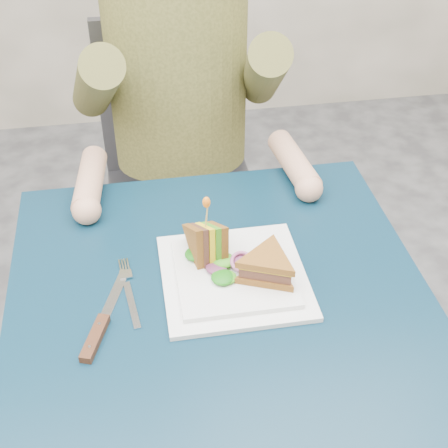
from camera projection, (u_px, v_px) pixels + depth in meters
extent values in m
cube|color=#081F2F|center=(220.00, 298.00, 1.12)|extent=(0.75, 0.75, 0.03)
cylinder|color=#595B5E|center=(73.00, 327.00, 1.55)|extent=(0.04, 0.04, 0.70)
cylinder|color=#595B5E|center=(321.00, 296.00, 1.64)|extent=(0.04, 0.04, 0.70)
cube|color=#47474C|center=(184.00, 202.00, 1.79)|extent=(0.42, 0.40, 0.04)
cube|color=#47474C|center=(173.00, 94.00, 1.78)|extent=(0.42, 0.03, 0.46)
cylinder|color=#47474C|center=(131.00, 309.00, 1.79)|extent=(0.02, 0.02, 0.43)
cylinder|color=#47474C|center=(254.00, 294.00, 1.83)|extent=(0.02, 0.02, 0.43)
cylinder|color=#47474C|center=(126.00, 234.00, 2.05)|extent=(0.02, 0.02, 0.43)
cylinder|color=#47474C|center=(234.00, 223.00, 2.09)|extent=(0.02, 0.02, 0.43)
cylinder|color=brown|center=(178.00, 68.00, 1.52)|extent=(0.34, 0.34, 0.52)
cylinder|color=brown|center=(96.00, 85.00, 1.41)|extent=(0.15, 0.39, 0.31)
cylinder|color=tan|center=(90.00, 181.00, 1.33)|extent=(0.08, 0.20, 0.06)
sphere|color=tan|center=(87.00, 210.00, 1.26)|extent=(0.06, 0.06, 0.06)
cylinder|color=brown|center=(264.00, 72.00, 1.46)|extent=(0.15, 0.39, 0.31)
cylinder|color=tan|center=(294.00, 162.00, 1.39)|extent=(0.08, 0.20, 0.06)
sphere|color=tan|center=(309.00, 188.00, 1.32)|extent=(0.06, 0.06, 0.06)
cube|color=white|center=(234.00, 277.00, 1.14)|extent=(0.26, 0.26, 0.01)
cube|color=white|center=(234.00, 273.00, 1.13)|extent=(0.21, 0.21, 0.01)
cube|color=silver|center=(132.00, 305.00, 1.08)|extent=(0.03, 0.12, 0.00)
cube|color=silver|center=(126.00, 274.00, 1.14)|extent=(0.02, 0.02, 0.00)
cube|color=silver|center=(120.00, 265.00, 1.16)|extent=(0.01, 0.03, 0.00)
cube|color=silver|center=(123.00, 265.00, 1.16)|extent=(0.01, 0.03, 0.00)
cube|color=silver|center=(125.00, 264.00, 1.16)|extent=(0.01, 0.03, 0.00)
cube|color=silver|center=(128.00, 264.00, 1.16)|extent=(0.01, 0.03, 0.00)
cube|color=silver|center=(114.00, 295.00, 1.10)|extent=(0.06, 0.13, 0.00)
cube|color=black|center=(95.00, 338.00, 1.02)|extent=(0.05, 0.10, 0.01)
cylinder|color=silver|center=(99.00, 324.00, 1.03)|extent=(0.01, 0.01, 0.00)
cylinder|color=silver|center=(89.00, 347.00, 0.99)|extent=(0.01, 0.01, 0.00)
cylinder|color=tan|center=(207.00, 215.00, 1.09)|extent=(0.01, 0.01, 0.06)
ellipsoid|color=orange|center=(206.00, 202.00, 1.08)|extent=(0.01, 0.01, 0.02)
torus|color=#9E4C7A|center=(242.00, 262.00, 1.12)|extent=(0.04, 0.04, 0.02)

